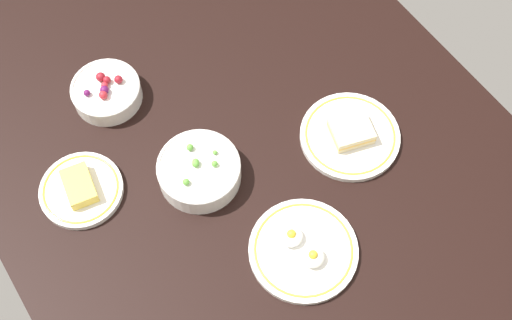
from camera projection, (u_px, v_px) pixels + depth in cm
name	position (u px, v px, depth cm)	size (l,w,h in cm)	color
dining_table	(256.00, 168.00, 146.76)	(155.13, 111.02, 4.00)	black
bowl_peas	(199.00, 171.00, 140.98)	(17.91, 17.91, 6.64)	white
plate_eggs	(303.00, 250.00, 134.70)	(22.49, 22.49, 4.85)	white
plate_cheese	(81.00, 189.00, 140.79)	(17.86, 17.86, 4.28)	white
bowl_berries	(107.00, 92.00, 150.67)	(15.85, 15.85, 6.50)	white
plate_sandwich	(350.00, 135.00, 146.95)	(22.32, 22.32, 4.61)	white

